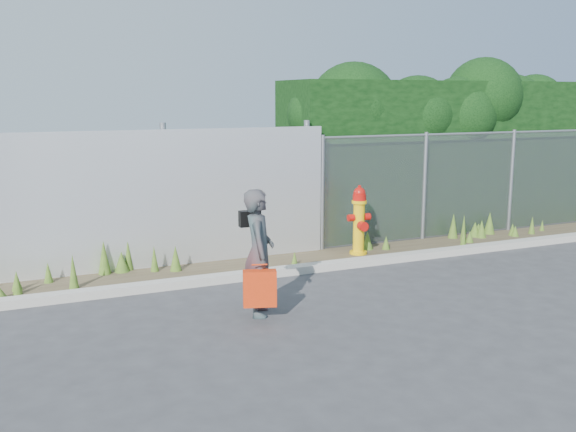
% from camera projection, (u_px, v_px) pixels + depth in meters
% --- Properties ---
extents(ground, '(80.00, 80.00, 0.00)m').
position_uv_depth(ground, '(352.00, 308.00, 8.33)').
color(ground, '#363639').
rests_on(ground, ground).
extents(curb, '(16.00, 0.22, 0.12)m').
position_uv_depth(curb, '(295.00, 270.00, 9.94)').
color(curb, '#A39E93').
rests_on(curb, ground).
extents(weed_strip, '(16.00, 1.33, 0.54)m').
position_uv_depth(weed_strip, '(245.00, 257.00, 10.40)').
color(weed_strip, '#463A28').
rests_on(weed_strip, ground).
extents(corrugated_fence, '(8.50, 0.21, 2.30)m').
position_uv_depth(corrugated_fence, '(64.00, 205.00, 9.56)').
color(corrugated_fence, silver).
rests_on(corrugated_fence, ground).
extents(chainlink_fence, '(6.50, 0.07, 2.05)m').
position_uv_depth(chainlink_fence, '(469.00, 183.00, 12.50)').
color(chainlink_fence, gray).
rests_on(chainlink_fence, ground).
extents(hedge, '(7.41, 1.95, 3.50)m').
position_uv_depth(hedge, '(446.00, 135.00, 13.29)').
color(hedge, black).
rests_on(hedge, ground).
extents(fire_hydrant, '(0.41, 0.36, 1.22)m').
position_uv_depth(fire_hydrant, '(359.00, 222.00, 10.99)').
color(fire_hydrant, '#E9B60C').
rests_on(fire_hydrant, ground).
extents(woman, '(0.55, 0.68, 1.60)m').
position_uv_depth(woman, '(259.00, 253.00, 7.96)').
color(woman, '#0E5B5C').
rests_on(woman, ground).
extents(red_tote_bag, '(0.40, 0.15, 0.53)m').
position_uv_depth(red_tote_bag, '(260.00, 288.00, 7.75)').
color(red_tote_bag, red).
extents(black_shoulder_bag, '(0.27, 0.11, 0.20)m').
position_uv_depth(black_shoulder_bag, '(250.00, 218.00, 8.12)').
color(black_shoulder_bag, black).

